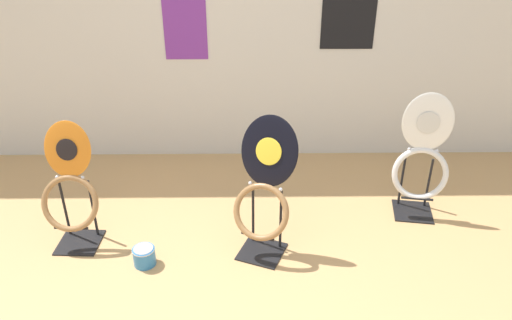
% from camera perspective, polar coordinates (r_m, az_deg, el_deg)
% --- Properties ---
extents(wall_back, '(8.00, 0.07, 2.60)m').
position_cam_1_polar(wall_back, '(4.15, -1.14, 16.95)').
color(wall_back, silver).
rests_on(wall_back, ground_plane).
extents(toilet_seat_display_orange_sun, '(0.39, 0.32, 0.86)m').
position_cam_1_polar(toilet_seat_display_orange_sun, '(3.48, -20.45, -3.37)').
color(toilet_seat_display_orange_sun, black).
rests_on(toilet_seat_display_orange_sun, ground_plane).
extents(toilet_seat_display_jazz_black, '(0.47, 0.44, 0.93)m').
position_cam_1_polar(toilet_seat_display_jazz_black, '(3.17, 0.95, -3.74)').
color(toilet_seat_display_jazz_black, black).
rests_on(toilet_seat_display_jazz_black, ground_plane).
extents(toilet_seat_display_white_plain, '(0.41, 0.32, 0.95)m').
position_cam_1_polar(toilet_seat_display_white_plain, '(3.73, 18.44, 0.02)').
color(toilet_seat_display_white_plain, black).
rests_on(toilet_seat_display_white_plain, ground_plane).
extents(paint_can, '(0.15, 0.15, 0.13)m').
position_cam_1_polar(paint_can, '(3.36, -12.66, -10.60)').
color(paint_can, teal).
rests_on(paint_can, ground_plane).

